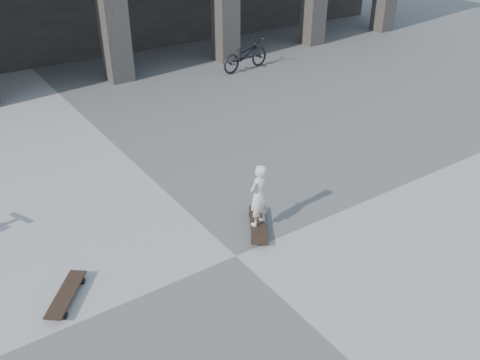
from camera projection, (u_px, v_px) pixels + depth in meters
ground at (236, 256)px, 7.35m from camera, size 90.00×90.00×0.00m
longboard at (258, 225)px, 7.91m from camera, size 0.78×1.02×0.11m
skateboard_spare at (66, 295)px, 6.52m from camera, size 0.75×0.86×0.11m
child at (259, 195)px, 7.65m from camera, size 0.42×0.33×1.02m
bicycle at (245, 55)px, 14.97m from camera, size 1.81×0.88×0.91m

